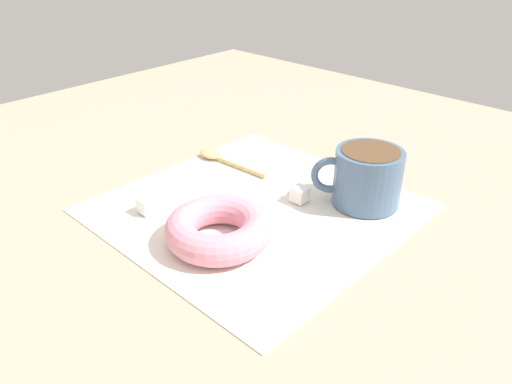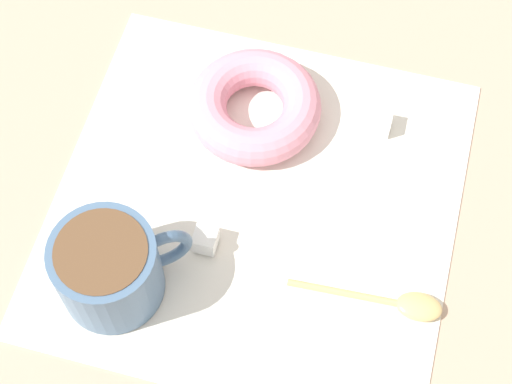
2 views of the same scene
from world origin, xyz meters
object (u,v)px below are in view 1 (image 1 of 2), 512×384
(sugar_cube_extra, at_px, (300,194))
(sugar_cube, at_px, (147,205))
(coffee_cup, at_px, (366,176))
(donut, at_px, (219,229))
(spoon, at_px, (218,157))

(sugar_cube_extra, bearing_deg, sugar_cube, -38.79)
(coffee_cup, xyz_separation_m, donut, (0.18, -0.07, -0.02))
(coffee_cup, relative_size, sugar_cube_extra, 5.29)
(donut, height_order, sugar_cube, donut)
(spoon, height_order, sugar_cube, sugar_cube)
(sugar_cube, bearing_deg, donut, 98.20)
(spoon, bearing_deg, donut, 47.17)
(coffee_cup, height_order, sugar_cube_extra, coffee_cup)
(spoon, bearing_deg, sugar_cube_extra, 85.57)
(donut, bearing_deg, sugar_cube_extra, 176.51)
(spoon, distance_m, sugar_cube_extra, 0.16)
(coffee_cup, distance_m, spoon, 0.23)
(donut, xyz_separation_m, spoon, (-0.14, -0.15, -0.01))
(sugar_cube, bearing_deg, spoon, -164.27)
(spoon, xyz_separation_m, sugar_cube_extra, (0.01, 0.16, 0.01))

